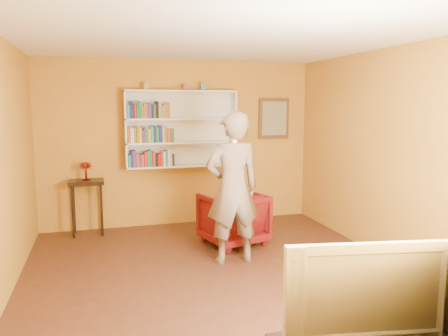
# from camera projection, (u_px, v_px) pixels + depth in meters

# --- Properties ---
(room_shell) EXTENTS (5.30, 5.80, 2.88)m
(room_shell) POSITION_uv_depth(u_px,v_px,m) (221.00, 192.00, 4.89)
(room_shell) COLOR #402114
(room_shell) RESTS_ON ground
(bookshelf) EXTENTS (1.80, 0.29, 1.23)m
(bookshelf) POSITION_uv_depth(u_px,v_px,m) (181.00, 129.00, 7.10)
(bookshelf) COLOR white
(bookshelf) RESTS_ON room_shell
(books_row_lower) EXTENTS (0.72, 0.18, 0.27)m
(books_row_lower) POSITION_uv_depth(u_px,v_px,m) (151.00, 159.00, 6.92)
(books_row_lower) COLOR teal
(books_row_lower) RESTS_ON bookshelf
(books_row_middle) EXTENTS (0.72, 0.19, 0.26)m
(books_row_middle) POSITION_uv_depth(u_px,v_px,m) (151.00, 135.00, 6.87)
(books_row_middle) COLOR #B34E23
(books_row_middle) RESTS_ON bookshelf
(books_row_upper) EXTENTS (0.66, 0.18, 0.27)m
(books_row_upper) POSITION_uv_depth(u_px,v_px,m) (148.00, 111.00, 6.81)
(books_row_upper) COLOR teal
(books_row_upper) RESTS_ON bookshelf
(ornament_left) EXTENTS (0.08, 0.08, 0.11)m
(ornament_left) POSITION_uv_depth(u_px,v_px,m) (146.00, 86.00, 6.79)
(ornament_left) COLOR olive
(ornament_left) RESTS_ON bookshelf
(ornament_centre) EXTENTS (0.07, 0.07, 0.10)m
(ornament_centre) POSITION_uv_depth(u_px,v_px,m) (185.00, 87.00, 6.96)
(ornament_centre) COLOR #96324C
(ornament_centre) RESTS_ON bookshelf
(ornament_right) EXTENTS (0.09, 0.09, 0.12)m
(ornament_right) POSITION_uv_depth(u_px,v_px,m) (203.00, 87.00, 7.04)
(ornament_right) COLOR slate
(ornament_right) RESTS_ON bookshelf
(framed_painting) EXTENTS (0.55, 0.05, 0.70)m
(framed_painting) POSITION_uv_depth(u_px,v_px,m) (274.00, 118.00, 7.58)
(framed_painting) COLOR #523317
(framed_painting) RESTS_ON room_shell
(console_table) EXTENTS (0.52, 0.39, 0.85)m
(console_table) POSITION_uv_depth(u_px,v_px,m) (87.00, 190.00, 6.66)
(console_table) COLOR black
(console_table) RESTS_ON ground
(ruby_lustre) EXTENTS (0.18, 0.18, 0.28)m
(ruby_lustre) POSITION_uv_depth(u_px,v_px,m) (86.00, 167.00, 6.61)
(ruby_lustre) COLOR maroon
(ruby_lustre) RESTS_ON console_table
(armchair) EXTENTS (0.99, 1.00, 0.74)m
(armchair) POSITION_uv_depth(u_px,v_px,m) (233.00, 219.00, 6.23)
(armchair) COLOR #4D050A
(armchair) RESTS_ON ground
(person) EXTENTS (0.71, 0.48, 1.90)m
(person) POSITION_uv_depth(u_px,v_px,m) (233.00, 188.00, 5.44)
(person) COLOR #796759
(person) RESTS_ON ground
(game_remote) EXTENTS (0.04, 0.15, 0.04)m
(game_remote) POSITION_uv_depth(u_px,v_px,m) (233.00, 141.00, 4.96)
(game_remote) COLOR white
(game_remote) RESTS_ON person
(television) EXTENTS (1.18, 0.35, 0.67)m
(television) POSITION_uv_depth(u_px,v_px,m) (366.00, 286.00, 2.88)
(television) COLOR black
(television) RESTS_ON tv_cabinet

